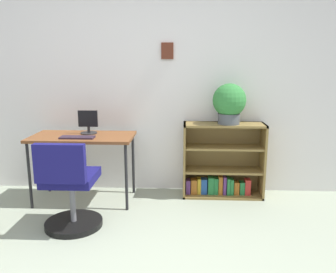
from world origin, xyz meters
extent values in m
cube|color=silver|center=(0.00, 2.15, 1.20)|extent=(5.20, 0.10, 2.40)
cube|color=#552618|center=(0.27, 2.09, 1.60)|extent=(0.13, 0.02, 0.18)
cube|color=brown|center=(-0.60, 1.72, 0.71)|extent=(1.07, 0.56, 0.03)
cylinder|color=black|center=(-1.10, 1.48, 0.35)|extent=(0.03, 0.03, 0.69)
cylinder|color=black|center=(-0.11, 1.48, 0.35)|extent=(0.03, 0.03, 0.69)
cylinder|color=black|center=(-1.10, 1.95, 0.35)|extent=(0.03, 0.03, 0.69)
cylinder|color=black|center=(-0.11, 1.95, 0.35)|extent=(0.03, 0.03, 0.69)
cylinder|color=#262628|center=(-0.56, 1.82, 0.73)|extent=(0.17, 0.17, 0.01)
cylinder|color=#262628|center=(-0.56, 1.82, 0.77)|extent=(0.03, 0.03, 0.07)
cube|color=black|center=(-0.56, 1.81, 0.89)|extent=(0.21, 0.02, 0.17)
cube|color=#2E2230|center=(-0.62, 1.58, 0.73)|extent=(0.35, 0.13, 0.02)
cylinder|color=black|center=(-0.54, 1.10, 0.03)|extent=(0.52, 0.52, 0.05)
cylinder|color=slate|center=(-0.54, 1.10, 0.24)|extent=(0.05, 0.05, 0.38)
cube|color=#161557|center=(-0.54, 1.10, 0.47)|extent=(0.44, 0.44, 0.08)
cube|color=#161557|center=(-0.54, 0.85, 0.67)|extent=(0.42, 0.07, 0.33)
cube|color=olive|center=(0.47, 1.92, 0.41)|extent=(0.02, 0.30, 0.82)
cube|color=olive|center=(1.33, 1.92, 0.41)|extent=(0.02, 0.30, 0.82)
cube|color=olive|center=(0.90, 1.92, 0.81)|extent=(0.88, 0.30, 0.02)
cube|color=olive|center=(0.90, 1.92, 0.01)|extent=(0.88, 0.30, 0.02)
cube|color=olive|center=(0.90, 2.06, 0.41)|extent=(0.88, 0.02, 0.82)
cube|color=olive|center=(0.90, 1.92, 0.30)|extent=(0.84, 0.28, 0.02)
cube|color=olive|center=(0.90, 1.92, 0.56)|extent=(0.84, 0.28, 0.02)
cube|color=#593372|center=(0.52, 1.91, 0.10)|extent=(0.05, 0.10, 0.16)
cube|color=#99591E|center=(0.58, 1.91, 0.11)|extent=(0.07, 0.11, 0.17)
cube|color=#B79323|center=(0.64, 1.91, 0.11)|extent=(0.04, 0.10, 0.18)
cube|color=#1E478C|center=(0.69, 1.91, 0.11)|extent=(0.07, 0.10, 0.17)
cube|color=#237238|center=(0.77, 1.91, 0.12)|extent=(0.06, 0.11, 0.19)
cube|color=#237238|center=(0.83, 1.91, 0.12)|extent=(0.05, 0.10, 0.19)
cube|color=#99591E|center=(0.88, 1.91, 0.13)|extent=(0.04, 0.12, 0.21)
cube|color=#593372|center=(0.92, 1.91, 0.13)|extent=(0.03, 0.11, 0.20)
cube|color=#237238|center=(0.96, 1.91, 0.12)|extent=(0.03, 0.13, 0.19)
cube|color=#237238|center=(1.00, 1.91, 0.11)|extent=(0.04, 0.12, 0.18)
cube|color=#99591E|center=(1.06, 1.91, 0.10)|extent=(0.06, 0.10, 0.14)
cube|color=#237238|center=(1.12, 1.91, 0.10)|extent=(0.05, 0.09, 0.14)
cube|color=#B22D28|center=(1.18, 1.91, 0.11)|extent=(0.06, 0.10, 0.18)
cylinder|color=#474C51|center=(0.94, 1.90, 0.88)|extent=(0.23, 0.23, 0.11)
sphere|color=#2F7835|center=(0.94, 1.90, 1.08)|extent=(0.36, 0.36, 0.36)
camera|label=1|loc=(0.47, -1.79, 1.48)|focal=36.95mm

